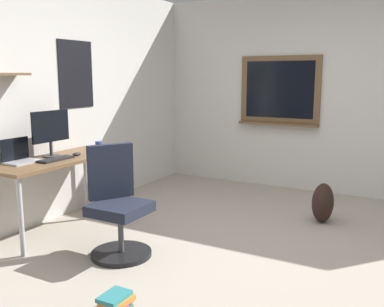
% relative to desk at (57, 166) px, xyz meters
% --- Properties ---
extents(ground_plane, '(5.20, 5.20, 0.00)m').
position_rel_desk_xyz_m(ground_plane, '(0.36, -2.08, -0.65)').
color(ground_plane, '#ADA393').
rests_on(ground_plane, ground).
extents(wall_back, '(5.00, 0.30, 2.60)m').
position_rel_desk_xyz_m(wall_back, '(0.36, 0.37, 0.65)').
color(wall_back, silver).
rests_on(wall_back, ground).
extents(wall_right, '(0.22, 5.00, 2.60)m').
position_rel_desk_xyz_m(wall_right, '(2.81, -2.06, 0.65)').
color(wall_right, silver).
rests_on(wall_right, ground).
extents(desk, '(1.41, 0.57, 0.73)m').
position_rel_desk_xyz_m(desk, '(0.00, 0.00, 0.00)').
color(desk, brown).
rests_on(desk, ground).
extents(office_chair, '(0.55, 0.56, 0.95)m').
position_rel_desk_xyz_m(office_chair, '(-0.19, -0.90, -0.25)').
color(office_chair, black).
rests_on(office_chair, ground).
extents(laptop, '(0.31, 0.21, 0.23)m').
position_rel_desk_xyz_m(laptop, '(-0.32, 0.14, 0.13)').
color(laptop, '#ADAFB5').
rests_on(laptop, desk).
extents(monitor_primary, '(0.46, 0.17, 0.46)m').
position_rel_desk_xyz_m(monitor_primary, '(0.04, 0.09, 0.35)').
color(monitor_primary, '#38383D').
rests_on(monitor_primary, desk).
extents(keyboard, '(0.37, 0.13, 0.02)m').
position_rel_desk_xyz_m(keyboard, '(-0.07, -0.07, 0.09)').
color(keyboard, black).
rests_on(keyboard, desk).
extents(computer_mouse, '(0.10, 0.06, 0.03)m').
position_rel_desk_xyz_m(computer_mouse, '(0.21, -0.07, 0.10)').
color(computer_mouse, '#262628').
rests_on(computer_mouse, desk).
extents(coffee_mug, '(0.08, 0.08, 0.09)m').
position_rel_desk_xyz_m(coffee_mug, '(0.60, -0.02, 0.13)').
color(coffee_mug, '#334CA5').
rests_on(coffee_mug, desk).
extents(backpack, '(0.32, 0.22, 0.42)m').
position_rel_desk_xyz_m(backpack, '(1.53, -2.27, -0.44)').
color(backpack, black).
rests_on(backpack, ground).
extents(book_stack_on_floor, '(0.25, 0.20, 0.13)m').
position_rel_desk_xyz_m(book_stack_on_floor, '(-0.98, -1.50, -0.59)').
color(book_stack_on_floor, '#3D934C').
rests_on(book_stack_on_floor, ground).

